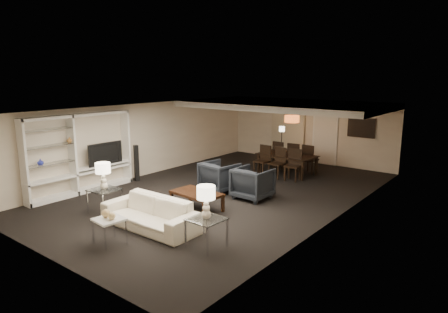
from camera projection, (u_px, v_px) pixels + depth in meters
floor at (224, 192)px, 11.92m from camera, size 11.00×11.00×0.00m
ceiling at (224, 109)px, 11.41m from camera, size 7.00×11.00×0.02m
wall_back at (309, 131)px, 15.90m from camera, size 7.00×0.02×2.50m
wall_front at (42, 196)px, 7.42m from camera, size 7.00×0.02×2.50m
wall_left at (144, 140)px, 13.77m from camera, size 0.02×11.00×2.50m
wall_right at (339, 169)px, 9.55m from camera, size 0.02×11.00×2.50m
ceiling_soffit at (285, 105)px, 14.13m from camera, size 7.00×4.00×0.20m
curtains at (288, 130)px, 16.39m from camera, size 1.50×0.12×2.40m
door at (325, 138)px, 15.50m from camera, size 0.90×0.05×2.10m
painting at (361, 128)px, 14.54m from camera, size 0.95×0.04×0.65m
media_unit at (80, 154)px, 11.67m from camera, size 0.38×3.40×2.35m
pendant_light at (292, 119)px, 14.04m from camera, size 0.52×0.52×0.24m
sofa at (150, 213)px, 9.11m from camera, size 2.42×0.97×0.70m
coffee_table at (197, 201)px, 10.37m from camera, size 1.38×0.87×0.47m
armchair_left at (220, 177)px, 12.00m from camera, size 1.07×1.09×0.90m
armchair_right at (253, 183)px, 11.27m from camera, size 0.97×1.00×0.90m
side_table_left at (105, 201)px, 10.14m from camera, size 0.70×0.70×0.62m
side_table_right at (206, 233)px, 8.09m from camera, size 0.68×0.68×0.62m
table_lamp_left at (103, 176)px, 10.01m from camera, size 0.42×0.42×0.68m
table_lamp_right at (206, 202)px, 7.96m from camera, size 0.40×0.40×0.68m
marble_table at (110, 231)px, 8.28m from camera, size 0.61×0.61×0.55m
gold_gourd_a at (106, 213)px, 8.26m from camera, size 0.18×0.18×0.18m
gold_gourd_b at (112, 216)px, 8.14m from camera, size 0.15×0.15×0.15m
television at (103, 153)px, 12.25m from camera, size 1.17×0.15×0.68m
vase_blue at (40, 162)px, 10.74m from camera, size 0.17×0.17×0.17m
vase_amber at (69, 140)px, 11.34m from camera, size 0.15×0.15×0.16m
floor_speaker at (137, 163)px, 13.12m from camera, size 0.16×0.16×1.20m
dining_table at (286, 164)px, 14.04m from camera, size 2.06×1.24×0.70m
chair_nl at (262, 161)px, 13.87m from camera, size 0.51×0.51×1.04m
chair_nm at (277, 163)px, 13.50m from camera, size 0.52×0.52×1.04m
chair_nr at (293, 165)px, 13.14m from camera, size 0.54×0.54×1.04m
chair_fl at (281, 155)px, 14.87m from camera, size 0.50×0.50×1.04m
chair_fm at (295, 157)px, 14.51m from camera, size 0.53×0.53×1.04m
chair_fr at (310, 159)px, 14.14m from camera, size 0.50×0.50×1.04m
floor_lamp at (281, 146)px, 15.48m from camera, size 0.24×0.24×1.49m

